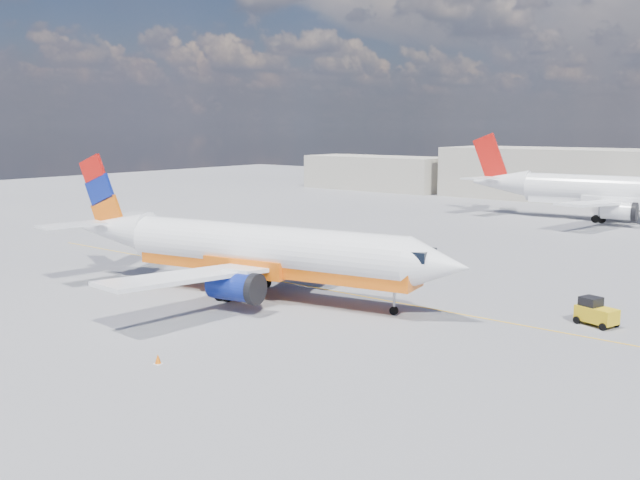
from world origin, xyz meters
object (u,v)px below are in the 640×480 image
Objects in this scene: second_jet at (614,192)px; gse_tug at (596,312)px; traffic_cone at (158,359)px; main_jet at (254,250)px.

second_jet reaches higher than gse_tug.
traffic_cone is at bearing -107.58° from gse_tug.
second_jet is at bearing 123.35° from gse_tug.
second_jet is 68.39m from traffic_cone.
gse_tug is (13.42, -47.83, -2.77)m from second_jet.
main_jet is 12.39× the size of gse_tug.
second_jet reaches higher than main_jet.
main_jet is 62.18× the size of traffic_cone.
gse_tug is at bearing 54.74° from traffic_cone.
second_jet is at bearing 89.12° from traffic_cone.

